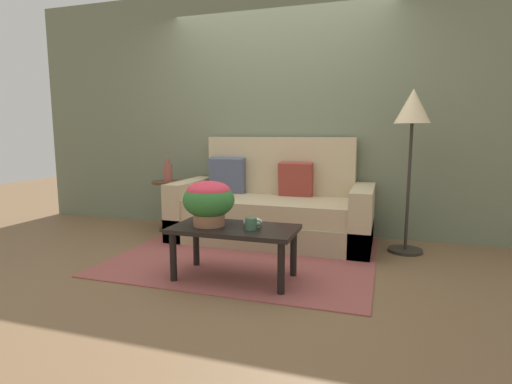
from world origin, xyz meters
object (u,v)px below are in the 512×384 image
(couch, at_px, (272,210))
(potted_plant, at_px, (209,199))
(table_vase, at_px, (168,172))
(floor_lamp, at_px, (412,121))
(coffee_mug, at_px, (251,224))
(coffee_table, at_px, (234,234))
(snack_bowl, at_px, (253,222))
(side_table, at_px, (168,196))

(couch, xyz_separation_m, potted_plant, (-0.16, -1.26, 0.30))
(couch, bearing_deg, table_vase, 178.60)
(floor_lamp, height_order, coffee_mug, floor_lamp)
(coffee_table, xyz_separation_m, snack_bowl, (0.14, 0.05, 0.10))
(coffee_mug, bearing_deg, table_vase, 137.99)
(couch, distance_m, side_table, 1.27)
(floor_lamp, bearing_deg, side_table, 178.30)
(couch, height_order, table_vase, couch)
(side_table, distance_m, floor_lamp, 2.76)
(coffee_table, relative_size, side_table, 1.65)
(couch, xyz_separation_m, coffee_table, (0.04, -1.24, 0.03))
(table_vase, bearing_deg, couch, -1.40)
(coffee_table, distance_m, table_vase, 1.85)
(side_table, height_order, coffee_mug, side_table)
(side_table, bearing_deg, coffee_table, -44.10)
(couch, bearing_deg, side_table, 178.61)
(floor_lamp, relative_size, coffee_mug, 11.60)
(couch, xyz_separation_m, side_table, (-1.27, 0.03, 0.08))
(coffee_mug, distance_m, table_vase, 1.98)
(side_table, xyz_separation_m, coffee_mug, (1.47, -1.32, 0.06))
(potted_plant, bearing_deg, coffee_mug, -4.65)
(potted_plant, bearing_deg, couch, 82.78)
(coffee_table, relative_size, table_vase, 3.74)
(coffee_table, xyz_separation_m, potted_plant, (-0.20, -0.02, 0.27))
(snack_bowl, distance_m, table_vase, 1.91)
(coffee_mug, xyz_separation_m, snack_bowl, (-0.02, 0.09, -0.01))
(coffee_mug, bearing_deg, potted_plant, 175.35)
(side_table, height_order, table_vase, table_vase)
(table_vase, bearing_deg, coffee_table, -44.18)
(side_table, xyz_separation_m, snack_bowl, (1.45, -1.22, 0.06))
(couch, height_order, coffee_table, couch)
(coffee_table, distance_m, coffee_mug, 0.19)
(potted_plant, relative_size, table_vase, 1.55)
(potted_plant, distance_m, coffee_mug, 0.39)
(side_table, distance_m, table_vase, 0.29)
(snack_bowl, bearing_deg, couch, 98.51)
(coffee_table, distance_m, floor_lamp, 1.98)
(snack_bowl, xyz_separation_m, table_vase, (-1.44, 1.22, 0.23))
(coffee_table, xyz_separation_m, table_vase, (-1.31, 1.27, 0.33))
(snack_bowl, bearing_deg, coffee_mug, -77.49)
(potted_plant, xyz_separation_m, coffee_mug, (0.36, -0.03, -0.16))
(potted_plant, height_order, snack_bowl, potted_plant)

